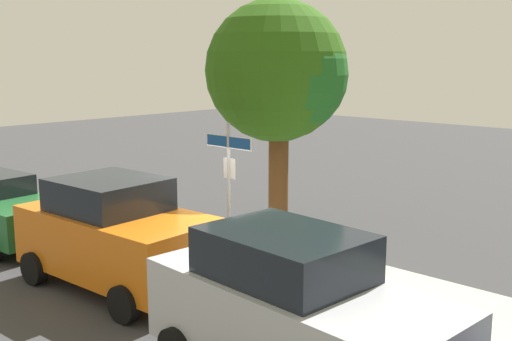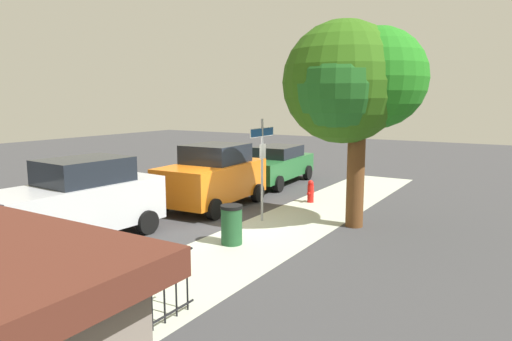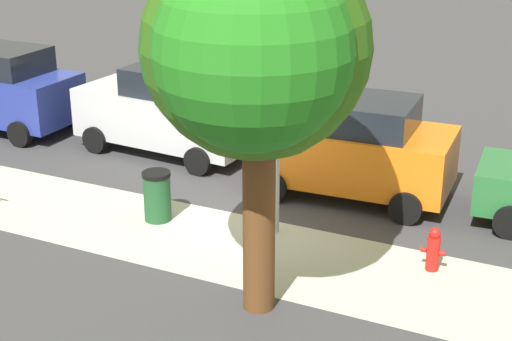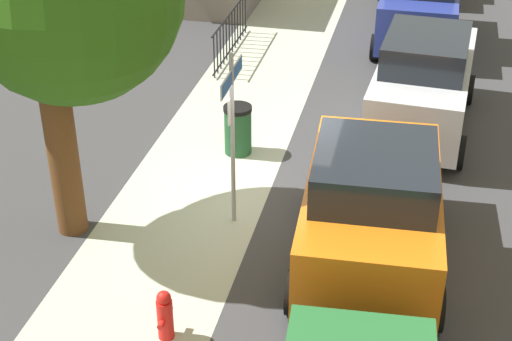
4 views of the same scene
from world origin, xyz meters
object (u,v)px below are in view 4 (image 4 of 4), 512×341
(car_silver, at_px, (423,81))
(car_blue, at_px, (420,4))
(street_sign, at_px, (232,112))
(car_orange, at_px, (372,207))
(fire_hydrant, at_px, (165,315))
(trash_bin, at_px, (238,129))

(car_silver, bearing_deg, car_blue, 7.25)
(street_sign, relative_size, car_silver, 0.68)
(car_silver, xyz_separation_m, car_blue, (4.80, 0.29, 0.02))
(car_silver, bearing_deg, car_orange, 177.16)
(street_sign, bearing_deg, car_silver, -34.80)
(car_blue, height_order, fire_hydrant, car_blue)
(trash_bin, bearing_deg, car_silver, -61.50)
(street_sign, distance_m, car_blue, 9.34)
(street_sign, relative_size, fire_hydrant, 3.84)
(street_sign, height_order, trash_bin, street_sign)
(fire_hydrant, bearing_deg, car_orange, -47.64)
(car_blue, height_order, trash_bin, car_blue)
(car_silver, relative_size, car_blue, 1.09)
(car_orange, relative_size, car_blue, 1.01)
(car_blue, xyz_separation_m, fire_hydrant, (-11.88, 2.78, -0.67))
(car_silver, height_order, fire_hydrant, car_silver)
(car_blue, bearing_deg, trash_bin, 155.49)
(trash_bin, bearing_deg, car_orange, -136.65)
(car_orange, height_order, trash_bin, car_orange)
(car_blue, xyz_separation_m, trash_bin, (-6.63, 3.08, -0.56))
(car_silver, distance_m, fire_hydrant, 7.74)
(fire_hydrant, relative_size, trash_bin, 0.80)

